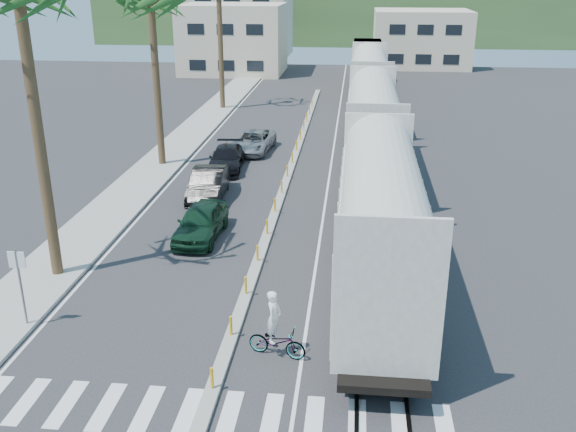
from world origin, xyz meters
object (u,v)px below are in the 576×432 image
object	(u,v)px
street_sign	(19,277)
car_second	(208,184)
car_lead	(201,222)
cyclist	(276,336)

from	to	relation	value
street_sign	car_second	distance (m)	14.51
car_lead	car_second	distance (m)	5.59
cyclist	street_sign	bearing A→B (deg)	98.30
car_second	cyclist	distance (m)	15.93
car_second	cyclist	bearing A→B (deg)	-72.54
car_second	cyclist	world-z (taller)	cyclist
street_sign	car_second	bearing A→B (deg)	76.49
car_second	street_sign	bearing A→B (deg)	-106.55
street_sign	cyclist	world-z (taller)	street_sign
car_lead	car_second	bearing A→B (deg)	101.09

